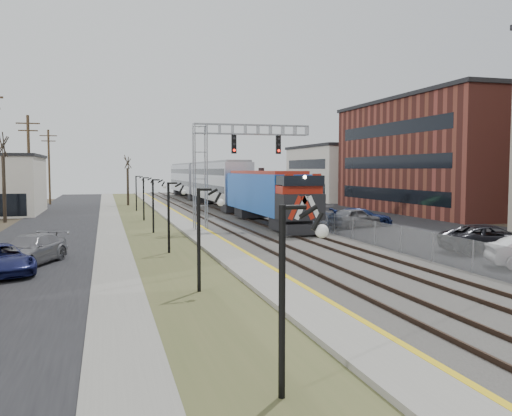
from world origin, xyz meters
name	(u,v)px	position (x,y,z in m)	size (l,w,h in m)	color
ground	(404,351)	(0.00, 0.00, 0.00)	(160.00, 160.00, 0.00)	#473D2D
street_west	(54,226)	(-11.50, 35.00, 0.02)	(7.00, 120.00, 0.04)	black
sidewalk	(110,225)	(-7.00, 35.00, 0.04)	(2.00, 120.00, 0.08)	gray
grass_median	(146,224)	(-4.00, 35.00, 0.03)	(4.00, 120.00, 0.06)	#4B512B
platform	(181,222)	(-1.00, 35.00, 0.12)	(2.00, 120.00, 0.24)	gray
ballast_bed	(237,221)	(4.00, 35.00, 0.10)	(8.00, 120.00, 0.20)	#595651
parking_lot	(358,218)	(16.00, 35.00, 0.02)	(16.00, 120.00, 0.04)	black
platform_edge	(191,220)	(-0.12, 35.00, 0.24)	(0.24, 120.00, 0.01)	gold
track_near	(215,219)	(2.00, 35.00, 0.28)	(1.58, 120.00, 0.15)	#2D2119
track_far	(253,218)	(5.50, 35.00, 0.28)	(1.58, 120.00, 0.15)	#2D2119
train	(212,184)	(5.50, 54.42, 2.88)	(3.00, 63.05, 5.33)	#164EB4
signal_gantry	(223,158)	(1.22, 27.99, 5.59)	(9.00, 1.07, 8.15)	gray
lampposts	(168,218)	(-4.00, 18.29, 2.00)	(0.14, 62.14, 4.00)	black
fence	(281,212)	(8.20, 35.00, 0.80)	(0.04, 120.00, 1.60)	gray
buildings_east	(511,153)	(30.00, 31.18, 6.31)	(16.00, 76.00, 15.00)	gray
bare_trees	(43,192)	(-12.66, 38.91, 2.70)	(12.30, 42.30, 5.95)	#382D23
car_lot_c	(490,240)	(13.43, 13.33, 0.77)	(2.57, 5.57, 1.55)	black
car_lot_d	(361,217)	(13.04, 28.45, 0.74)	(2.07, 5.10, 1.48)	navy
car_lot_e	(355,218)	(11.90, 27.31, 0.80)	(1.89, 4.69, 1.60)	slate
car_lot_f	(303,206)	(13.53, 43.54, 0.75)	(1.59, 4.57, 1.51)	#0B3A13
car_street_a	(0,260)	(-11.98, 13.92, 0.66)	(2.20, 4.77, 1.32)	#161B50
car_street_b	(29,251)	(-11.02, 16.16, 0.73)	(2.05, 5.04, 1.46)	slate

